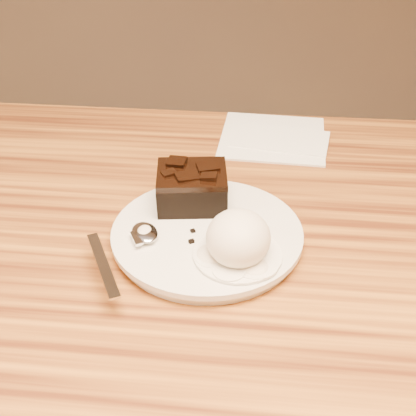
# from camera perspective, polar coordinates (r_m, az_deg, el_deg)

# --- Properties ---
(plate) EXTENTS (0.21, 0.21, 0.02)m
(plate) POSITION_cam_1_polar(r_m,az_deg,el_deg) (0.61, -0.09, -2.93)
(plate) COLOR silver
(plate) RESTS_ON dining_table
(brownie) EXTENTS (0.09, 0.08, 0.04)m
(brownie) POSITION_cam_1_polar(r_m,az_deg,el_deg) (0.64, -1.66, 1.92)
(brownie) COLOR black
(brownie) RESTS_ON plate
(ice_cream_scoop) EXTENTS (0.07, 0.07, 0.06)m
(ice_cream_scoop) POSITION_cam_1_polar(r_m,az_deg,el_deg) (0.56, 3.15, -3.11)
(ice_cream_scoop) COLOR white
(ice_cream_scoop) RESTS_ON plate
(melt_puddle) EXTENTS (0.09, 0.09, 0.00)m
(melt_puddle) POSITION_cam_1_polar(r_m,az_deg,el_deg) (0.57, 3.08, -4.89)
(melt_puddle) COLOR white
(melt_puddle) RESTS_ON plate
(spoon) EXTENTS (0.10, 0.15, 0.01)m
(spoon) POSITION_cam_1_polar(r_m,az_deg,el_deg) (0.60, -6.56, -2.67)
(spoon) COLOR silver
(spoon) RESTS_ON plate
(napkin) EXTENTS (0.16, 0.16, 0.01)m
(napkin) POSITION_cam_1_polar(r_m,az_deg,el_deg) (0.84, 6.71, 7.35)
(napkin) COLOR white
(napkin) RESTS_ON dining_table
(crumb_a) EXTENTS (0.01, 0.01, 0.00)m
(crumb_a) POSITION_cam_1_polar(r_m,az_deg,el_deg) (0.56, 4.64, -5.71)
(crumb_a) COLOR black
(crumb_a) RESTS_ON plate
(crumb_b) EXTENTS (0.01, 0.01, 0.00)m
(crumb_b) POSITION_cam_1_polar(r_m,az_deg,el_deg) (0.61, -1.58, -2.39)
(crumb_b) COLOR black
(crumb_b) RESTS_ON plate
(crumb_c) EXTENTS (0.01, 0.01, 0.00)m
(crumb_c) POSITION_cam_1_polar(r_m,az_deg,el_deg) (0.59, -1.73, -3.48)
(crumb_c) COLOR black
(crumb_c) RESTS_ON plate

